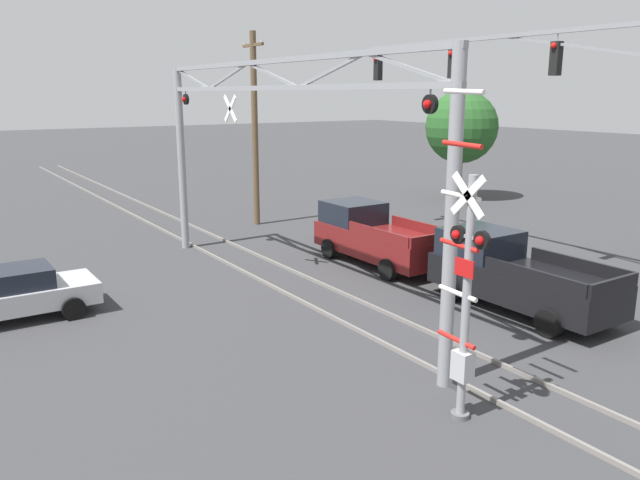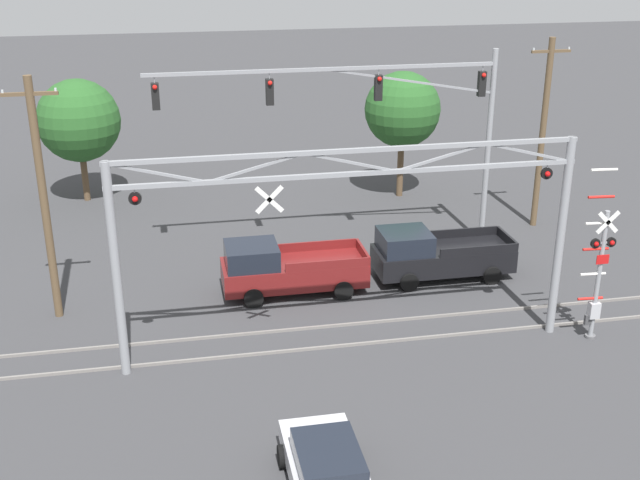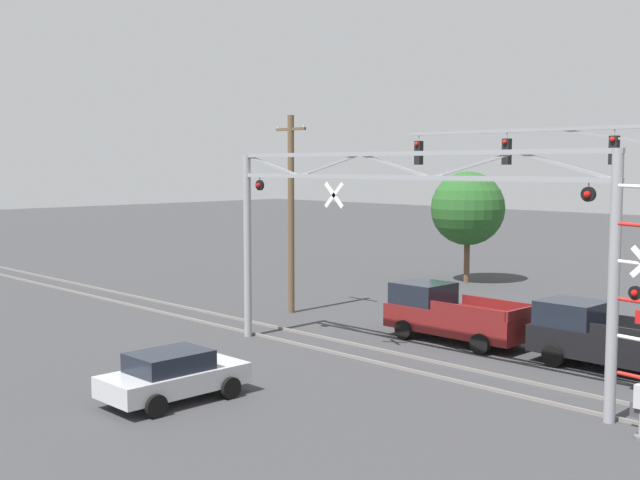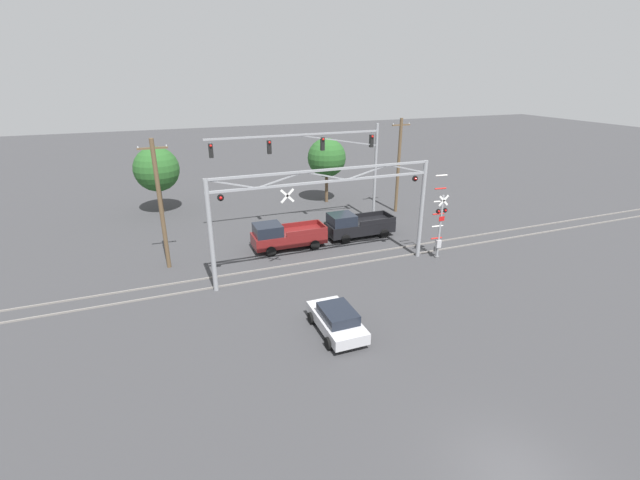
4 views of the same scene
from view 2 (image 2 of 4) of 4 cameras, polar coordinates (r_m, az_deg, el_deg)
name	(u,v)px [view 2 (image 2 of 4)]	position (r m, az deg, el deg)	size (l,w,h in m)	color
rail_track_near	(346,345)	(27.01, 1.87, -7.49)	(80.00, 0.08, 0.10)	gray
rail_track_far	(337,325)	(28.24, 1.22, -6.10)	(80.00, 0.08, 0.10)	gray
crossing_gantry	(350,221)	(24.84, 2.12, 1.36)	(14.63, 0.30, 6.91)	gray
crossing_signal_mast	(597,276)	(28.07, 19.12, -2.46)	(1.22, 0.35, 6.04)	gray
traffic_signal_span	(400,111)	(33.20, 5.69, 9.14)	(14.29, 0.39, 8.42)	gray
pickup_truck_lead	(286,269)	(30.39, -2.44, -2.05)	(5.46, 2.29, 2.05)	maroon
pickup_truck_following	(435,255)	(31.96, 8.20, -1.03)	(5.44, 2.29, 2.05)	black
sedan_waiting	(327,469)	(20.46, 0.51, -15.97)	(2.07, 4.03, 1.40)	#B7B7BC
utility_pole_left	(44,198)	(28.86, -19.06, 2.82)	(1.80, 0.28, 8.63)	brown
utility_pole_right	(543,132)	(37.52, 15.55, 7.42)	(1.80, 0.28, 8.60)	brown
background_tree_beyond_span	(79,121)	(41.49, -16.79, 8.12)	(4.07, 4.07, 6.15)	brown
background_tree_far_left_verge	(403,110)	(40.56, 5.89, 9.20)	(3.78, 3.78, 6.40)	brown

